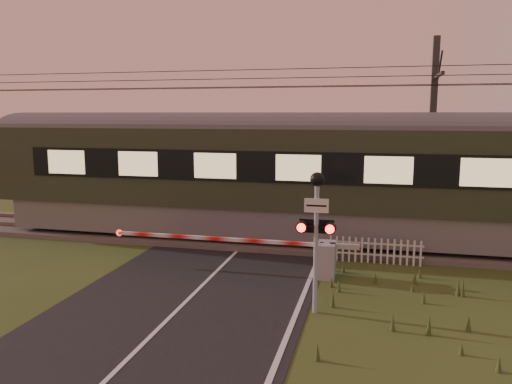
% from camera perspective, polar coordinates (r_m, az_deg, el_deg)
% --- Properties ---
extents(ground, '(160.00, 160.00, 0.00)m').
position_cam_1_polar(ground, '(12.50, -8.33, -12.68)').
color(ground, '#35441A').
rests_on(ground, ground).
extents(road, '(6.00, 140.00, 0.03)m').
position_cam_1_polar(road, '(12.29, -8.67, -13.03)').
color(road, black).
rests_on(road, ground).
extents(track_bed, '(140.00, 3.40, 0.39)m').
position_cam_1_polar(track_bed, '(18.38, -0.80, -5.30)').
color(track_bed, '#47423D').
rests_on(track_bed, ground).
extents(overhead_wires, '(120.00, 0.62, 0.62)m').
position_cam_1_polar(overhead_wires, '(17.85, -0.84, 12.60)').
color(overhead_wires, black).
rests_on(overhead_wires, ground).
extents(boom_gate, '(7.42, 0.78, 1.03)m').
position_cam_1_polar(boom_gate, '(14.35, 6.31, -7.35)').
color(boom_gate, gray).
rests_on(boom_gate, ground).
extents(crossing_signal, '(0.84, 0.35, 3.30)m').
position_cam_1_polar(crossing_signal, '(11.38, 6.93, -2.90)').
color(crossing_signal, gray).
rests_on(crossing_signal, ground).
extents(picket_fence, '(2.91, 0.07, 0.79)m').
position_cam_1_polar(picket_fence, '(15.93, 13.41, -6.54)').
color(picket_fence, silver).
rests_on(picket_fence, ground).
extents(catenary_mast, '(0.23, 2.47, 7.36)m').
position_cam_1_polar(catenary_mast, '(19.62, 19.47, 6.19)').
color(catenary_mast, '#2D2D30').
rests_on(catenary_mast, ground).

